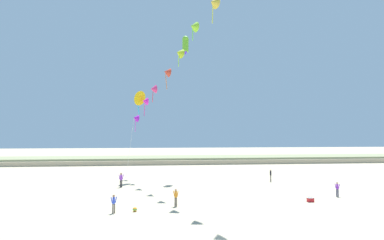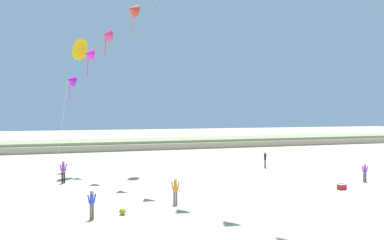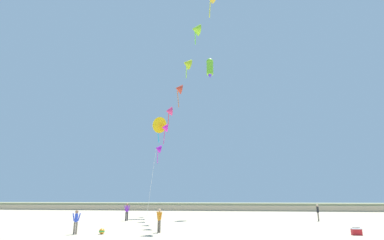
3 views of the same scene
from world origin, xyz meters
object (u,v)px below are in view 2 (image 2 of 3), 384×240
(person_far_left, at_px, (265,159))
(beach_ball, at_px, (122,211))
(large_kite_low_lead, at_px, (77,49))
(person_mid_center, at_px, (365,171))
(person_far_right, at_px, (92,203))
(person_near_right, at_px, (175,190))
(beach_cooler, at_px, (342,187))
(person_near_left, at_px, (63,170))

(person_far_left, relative_size, beach_ball, 4.54)
(person_far_left, height_order, large_kite_low_lead, large_kite_low_lead)
(person_mid_center, bearing_deg, person_far_right, -168.89)
(person_near_right, height_order, beach_cooler, person_near_right)
(person_near_left, distance_m, large_kite_low_lead, 12.15)
(person_mid_center, relative_size, person_far_left, 0.90)
(beach_cooler, bearing_deg, person_mid_center, 27.00)
(person_far_left, xyz_separation_m, large_kite_low_lead, (-18.03, 3.41, 10.60))
(person_near_right, xyz_separation_m, person_far_left, (13.43, 12.59, 0.05))
(beach_ball, bearing_deg, person_mid_center, 11.00)
(person_mid_center, bearing_deg, large_kite_low_lead, 147.64)
(person_near_right, relative_size, beach_cooler, 2.71)
(large_kite_low_lead, bearing_deg, person_near_left, -104.47)
(large_kite_low_lead, xyz_separation_m, beach_ball, (1.14, -17.42, -11.37))
(person_mid_center, xyz_separation_m, person_far_left, (-3.28, 10.09, 0.09))
(person_near_right, xyz_separation_m, beach_cooler, (12.76, 0.49, -0.69))
(person_mid_center, xyz_separation_m, person_far_right, (-21.84, -4.29, 0.01))
(person_near_right, bearing_deg, person_mid_center, 8.52)
(person_far_left, relative_size, person_far_right, 1.10)
(person_far_right, xyz_separation_m, beach_ball, (1.67, 0.37, -0.69))
(person_near_right, relative_size, person_far_right, 1.04)
(person_near_left, distance_m, person_near_right, 11.85)
(person_far_left, height_order, person_far_right, person_far_left)
(person_near_right, distance_m, person_far_right, 5.42)
(person_near_right, height_order, large_kite_low_lead, large_kite_low_lead)
(person_mid_center, height_order, beach_ball, person_mid_center)
(beach_ball, bearing_deg, person_near_right, 22.25)
(person_near_left, relative_size, person_near_right, 1.12)
(person_far_right, relative_size, beach_ball, 4.15)
(person_near_right, bearing_deg, beach_ball, -157.75)
(person_near_right, bearing_deg, large_kite_low_lead, 106.02)
(person_mid_center, height_order, beach_cooler, person_mid_center)
(person_near_right, relative_size, person_far_left, 0.95)
(person_mid_center, height_order, person_far_left, person_far_left)
(person_near_left, bearing_deg, person_mid_center, -18.54)
(person_near_left, bearing_deg, person_near_right, -58.99)
(person_near_right, relative_size, person_mid_center, 1.05)
(large_kite_low_lead, relative_size, beach_cooler, 6.04)
(person_far_left, relative_size, large_kite_low_lead, 0.47)
(person_far_right, relative_size, beach_cooler, 2.60)
(person_far_right, height_order, large_kite_low_lead, large_kite_low_lead)
(person_far_right, xyz_separation_m, beach_cooler, (17.88, 2.27, -0.65))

